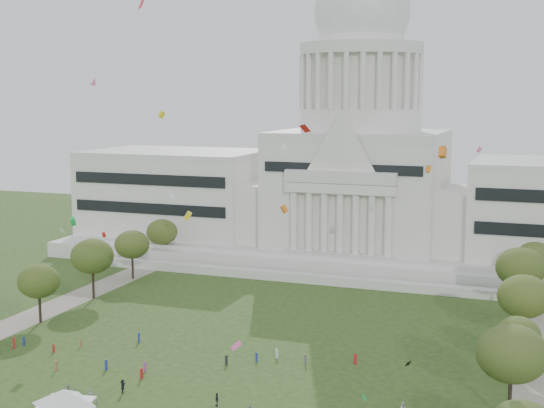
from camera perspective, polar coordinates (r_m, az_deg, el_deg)
name	(u,v)px	position (r m, az deg, el deg)	size (l,w,h in m)	color
capitol	(359,176)	(205.13, 6.57, 2.10)	(160.00, 64.50, 91.30)	silver
path_left	(11,326)	(155.54, -19.07, -8.65)	(8.00, 160.00, 0.04)	gray
path_right	(540,392)	(122.97, 19.51, -13.21)	(8.00, 160.00, 0.04)	gray
row_tree_r_2	(512,354)	(107.92, 17.61, -10.71)	(9.55, 9.55, 13.58)	black
row_tree_l_3	(39,281)	(154.02, -17.16, -5.58)	(8.12, 8.12, 11.55)	black
row_tree_r_3	(518,335)	(124.93, 18.02, -9.36)	(7.01, 7.01, 9.98)	black
row_tree_l_4	(92,256)	(168.46, -13.38, -3.85)	(9.29, 9.29, 13.21)	black
row_tree_r_4	(524,297)	(139.29, 18.45, -6.63)	(9.19, 9.19, 13.06)	black
row_tree_l_5	(132,245)	(184.67, -10.50, -3.02)	(8.33, 8.33, 11.85)	black
row_tree_r_5	(521,268)	(158.78, 18.22, -4.58)	(9.82, 9.82, 13.96)	black
row_tree_l_6	(162,232)	(201.00, -8.29, -2.10)	(8.19, 8.19, 11.64)	black
row_tree_r_6	(535,258)	(176.58, 19.20, -3.83)	(8.42, 8.42, 11.97)	black
event_tent	(64,397)	(107.96, -15.40, -13.81)	(10.74, 10.74, 5.15)	#4C4C4C
person_4	(217,399)	(111.61, -4.17, -14.45)	(1.15, 0.63, 1.96)	#26262B
person_5	(123,386)	(117.84, -11.17, -13.31)	(1.89, 0.75, 2.04)	#26262B
person_8	(91,394)	(116.37, -13.48, -13.77)	(0.81, 0.50, 1.66)	silver
distant_crowd	(131,369)	(124.87, -10.59, -12.13)	(58.77, 40.00, 1.91)	silver
kite_swarm	(173,195)	(101.84, -7.48, 0.65)	(94.52, 97.74, 61.67)	#E54C8C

